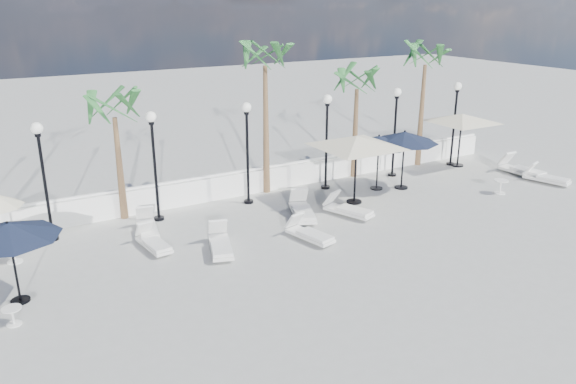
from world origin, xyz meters
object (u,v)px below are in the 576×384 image
lounger_4 (309,233)px  lounger_8 (547,178)px  lounger_1 (153,242)px  lounger_2 (220,244)px  lounger_3 (148,228)px  lounger_6 (348,209)px  lounger_7 (522,169)px  parasol_cream_sq_b (462,114)px  parasol_cream_sq_a (357,137)px  parasol_navy_left (8,231)px  parasol_navy_right (405,137)px  parasol_navy_mid (379,141)px  lounger_5 (302,210)px

lounger_4 → lounger_8: 11.82m
lounger_1 → lounger_2: 2.11m
lounger_3 → lounger_6: 6.99m
lounger_2 → lounger_7: 14.68m
lounger_4 → lounger_7: size_ratio=0.86×
lounger_6 → parasol_cream_sq_b: size_ratio=0.37×
lounger_8 → parasol_cream_sq_a: 9.04m
lounger_6 → parasol_cream_sq_b: bearing=-3.2°
lounger_6 → lounger_7: lounger_7 is taller
parasol_navy_left → parasol_cream_sq_b: size_ratio=0.48×
lounger_1 → lounger_2: lounger_2 is taller
lounger_7 → parasol_navy_right: (-5.78, 1.25, 1.86)m
lounger_2 → parasol_cream_sq_b: parasol_cream_sq_b is taller
lounger_3 → parasol_cream_sq_a: size_ratio=0.34×
lounger_7 → lounger_1: bearing=175.8°
lounger_2 → parasol_navy_mid: bearing=34.5°
lounger_4 → lounger_7: lounger_7 is taller
parasol_cream_sq_a → parasol_navy_mid: bearing=26.3°
lounger_8 → parasol_cream_sq_a: (-8.48, 2.05, 2.34)m
lounger_1 → parasol_navy_right: bearing=-2.9°
lounger_2 → lounger_7: lounger_7 is taller
lounger_8 → parasol_navy_right: size_ratio=0.72×
lounger_2 → parasol_cream_sq_b: (13.31, 3.20, 2.19)m
lounger_6 → parasol_cream_sq_a: parasol_cream_sq_a is taller
lounger_1 → parasol_navy_mid: size_ratio=0.69×
lounger_2 → parasol_cream_sq_a: bearing=31.6°
lounger_7 → lounger_8: 1.26m
lounger_1 → lounger_8: 16.47m
parasol_navy_left → lounger_3: bearing=33.0°
parasol_navy_left → parasol_cream_sq_b: (18.97, 3.44, 0.48)m
lounger_7 → parasol_cream_sq_b: size_ratio=0.41×
lounger_4 → lounger_6: bearing=12.5°
lounger_3 → parasol_cream_sq_a: (7.72, -0.89, 2.34)m
lounger_2 → lounger_8: (14.65, -0.53, -0.01)m
lounger_4 → lounger_7: 11.90m
lounger_2 → lounger_4: 2.90m
parasol_navy_mid → lounger_1: bearing=-173.0°
lounger_6 → parasol_navy_mid: (2.74, 1.85, 1.76)m
parasol_navy_right → parasol_cream_sq_a: size_ratio=0.48×
lounger_1 → lounger_6: 6.94m
lounger_5 → parasol_navy_left: (-9.34, -1.47, 1.69)m
lounger_5 → lounger_7: lounger_7 is taller
lounger_5 → parasol_cream_sq_b: bearing=32.8°
lounger_3 → lounger_2: bearing=-47.2°
lounger_3 → parasol_navy_right: parasol_navy_right is taller
lounger_3 → parasol_cream_sq_b: size_ratio=0.37×
parasol_cream_sq_a → lounger_6: bearing=-135.2°
lounger_8 → parasol_navy_mid: bearing=139.1°
parasol_navy_right → parasol_navy_mid: bearing=156.2°
lounger_1 → parasol_navy_mid: parasol_navy_mid is taller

